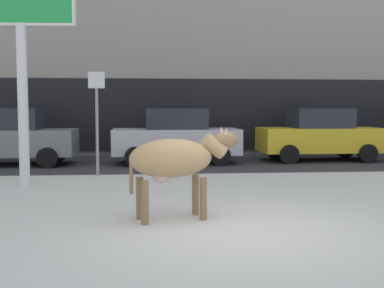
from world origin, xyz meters
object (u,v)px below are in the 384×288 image
object	(u,v)px
pedestrian_by_cars	(378,131)
street_sign	(97,115)
car_yellow_sedan	(319,135)
pedestrian_near_billboard	(285,131)
car_silver_sedan	(176,136)
car_grey_sedan	(9,137)
billboard	(20,1)
cow_tan	(175,160)

from	to	relation	value
pedestrian_by_cars	street_sign	distance (m)	12.78
car_yellow_sedan	street_sign	distance (m)	8.07
pedestrian_near_billboard	car_silver_sedan	bearing A→B (deg)	-143.23
car_yellow_sedan	pedestrian_near_billboard	size ratio (longest dim) A/B	2.45
car_grey_sedan	car_yellow_sedan	size ratio (longest dim) A/B	1.00
billboard	street_sign	size ratio (longest dim) A/B	1.97
pedestrian_by_cars	cow_tan	bearing A→B (deg)	-128.53
pedestrian_near_billboard	pedestrian_by_cars	distance (m)	4.01
billboard	car_silver_sedan	bearing A→B (deg)	48.80
car_silver_sedan	car_yellow_sedan	world-z (taller)	same
car_grey_sedan	pedestrian_near_billboard	size ratio (longest dim) A/B	2.45
cow_tan	car_silver_sedan	bearing A→B (deg)	87.14
car_grey_sedan	car_silver_sedan	world-z (taller)	same
car_grey_sedan	car_yellow_sedan	distance (m)	10.50
car_yellow_sedan	pedestrian_near_billboard	xyz separation A→B (m)	(-0.32, 3.14, -0.03)
car_grey_sedan	pedestrian_by_cars	xyz separation A→B (m)	(14.19, 3.64, -0.03)
billboard	street_sign	bearing A→B (deg)	45.01
cow_tan	pedestrian_by_cars	size ratio (longest dim) A/B	1.12
pedestrian_near_billboard	pedestrian_by_cars	bearing A→B (deg)	0.00
car_grey_sedan	car_silver_sedan	xyz separation A→B (m)	(5.41, 0.08, 0.00)
cow_tan	pedestrian_by_cars	bearing A→B (deg)	51.47
billboard	car_grey_sedan	bearing A→B (deg)	110.69
cow_tan	pedestrian_near_billboard	size ratio (longest dim) A/B	1.12
car_grey_sedan	car_yellow_sedan	bearing A→B (deg)	2.73
billboard	pedestrian_near_billboard	world-z (taller)	billboard
car_silver_sedan	pedestrian_by_cars	distance (m)	9.47
car_yellow_sedan	pedestrian_by_cars	distance (m)	4.85
pedestrian_near_billboard	pedestrian_by_cars	xyz separation A→B (m)	(4.01, 0.00, 0.00)
car_silver_sedan	pedestrian_by_cars	bearing A→B (deg)	22.07
car_silver_sedan	pedestrian_near_billboard	xyz separation A→B (m)	(4.76, 3.56, -0.03)
pedestrian_near_billboard	street_sign	size ratio (longest dim) A/B	0.61
pedestrian_near_billboard	pedestrian_by_cars	world-z (taller)	same
cow_tan	car_yellow_sedan	xyz separation A→B (m)	(5.48, 8.38, -0.09)
car_silver_sedan	cow_tan	bearing A→B (deg)	-92.86
car_silver_sedan	car_grey_sedan	bearing A→B (deg)	-179.13
pedestrian_near_billboard	street_sign	bearing A→B (deg)	-137.83
car_grey_sedan	billboard	bearing A→B (deg)	-69.31
car_grey_sedan	street_sign	size ratio (longest dim) A/B	1.50
car_grey_sedan	pedestrian_near_billboard	bearing A→B (deg)	19.70
car_yellow_sedan	billboard	bearing A→B (deg)	-151.82
pedestrian_by_cars	pedestrian_near_billboard	bearing A→B (deg)	180.00
car_yellow_sedan	pedestrian_by_cars	xyz separation A→B (m)	(3.69, 3.14, -0.03)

